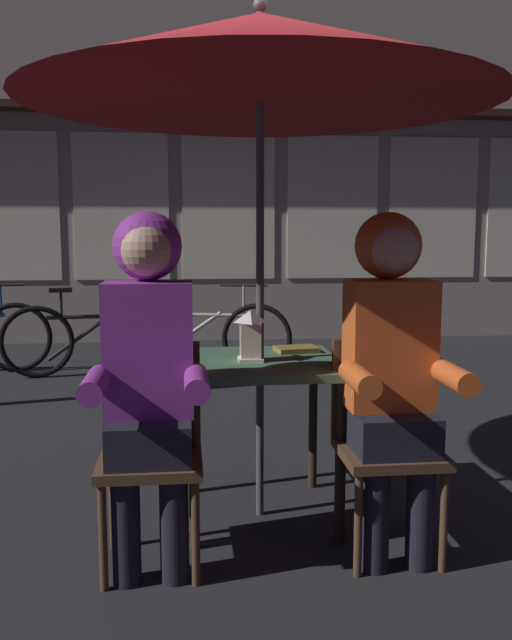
% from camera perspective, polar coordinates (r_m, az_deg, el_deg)
% --- Properties ---
extents(ground_plane, '(60.00, 60.00, 0.00)m').
position_cam_1_polar(ground_plane, '(3.30, 0.33, -16.10)').
color(ground_plane, '#232326').
extents(cafe_table, '(0.72, 0.72, 0.74)m').
position_cam_1_polar(cafe_table, '(3.10, 0.34, -5.22)').
color(cafe_table, '#42664C').
rests_on(cafe_table, ground_plane).
extents(patio_umbrella, '(2.10, 2.10, 2.31)m').
position_cam_1_polar(patio_umbrella, '(3.11, 0.36, 21.23)').
color(patio_umbrella, '#4C4C51').
rests_on(patio_umbrella, ground_plane).
extents(lantern, '(0.11, 0.11, 0.23)m').
position_cam_1_polar(lantern, '(3.02, -0.49, -1.24)').
color(lantern, white).
rests_on(lantern, cafe_table).
extents(chair_left, '(0.40, 0.40, 0.87)m').
position_cam_1_polar(chair_left, '(2.77, -8.87, -10.09)').
color(chair_left, '#513823').
rests_on(chair_left, ground_plane).
extents(chair_right, '(0.40, 0.40, 0.87)m').
position_cam_1_polar(chair_right, '(2.88, 10.84, -9.41)').
color(chair_right, '#513823').
rests_on(chair_right, ground_plane).
extents(person_left_hooded, '(0.45, 0.56, 1.40)m').
position_cam_1_polar(person_left_hooded, '(2.62, -9.09, -3.01)').
color(person_left_hooded, black).
rests_on(person_left_hooded, ground_plane).
extents(person_right_hooded, '(0.45, 0.56, 1.40)m').
position_cam_1_polar(person_right_hooded, '(2.75, 11.37, -2.60)').
color(person_right_hooded, black).
rests_on(person_right_hooded, ground_plane).
extents(shopfront_building, '(10.00, 0.93, 6.20)m').
position_cam_1_polar(shopfront_building, '(8.60, -2.53, 19.39)').
color(shopfront_building, '#9E9389').
rests_on(shopfront_building, ground_plane).
extents(bicycle_second, '(1.67, 0.30, 0.84)m').
position_cam_1_polar(bicycle_second, '(6.37, -13.52, -1.47)').
color(bicycle_second, black).
rests_on(bicycle_second, ground_plane).
extents(bicycle_third, '(1.65, 0.42, 0.84)m').
position_cam_1_polar(bicycle_third, '(6.33, -4.55, -1.34)').
color(bicycle_third, black).
rests_on(bicycle_third, ground_plane).
extents(book, '(0.22, 0.17, 0.02)m').
position_cam_1_polar(book, '(3.28, 3.45, -2.48)').
color(book, olive).
rests_on(book, cafe_table).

